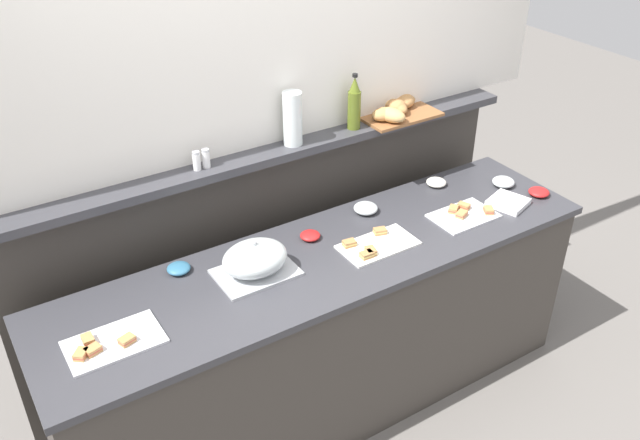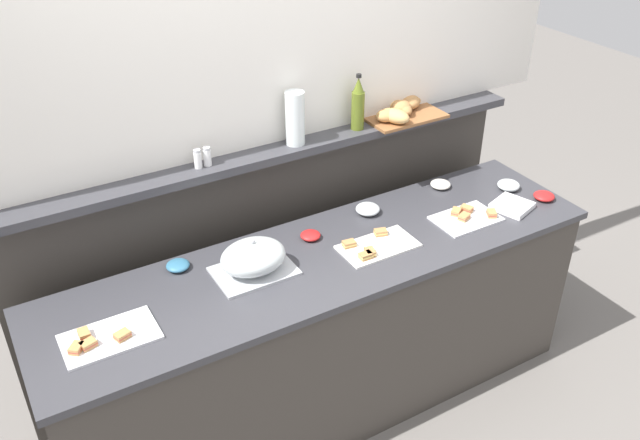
% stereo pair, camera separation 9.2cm
% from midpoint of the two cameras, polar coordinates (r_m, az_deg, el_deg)
% --- Properties ---
extents(ground_plane, '(12.00, 12.00, 0.00)m').
position_cam_midpoint_polar(ground_plane, '(3.98, -4.91, -9.63)').
color(ground_plane, slate).
extents(buffet_counter, '(2.59, 0.66, 0.91)m').
position_cam_midpoint_polar(buffet_counter, '(3.28, -0.25, -9.56)').
color(buffet_counter, '#3D3833').
rests_on(buffet_counter, ground_plane).
extents(back_ledge_unit, '(2.65, 0.22, 1.26)m').
position_cam_midpoint_polar(back_ledge_unit, '(3.50, -4.67, -2.36)').
color(back_ledge_unit, '#3D3833').
rests_on(back_ledge_unit, ground_plane).
extents(sandwich_platter_rear, '(0.35, 0.19, 0.04)m').
position_cam_midpoint_polar(sandwich_platter_rear, '(3.05, 3.82, -2.12)').
color(sandwich_platter_rear, white).
rests_on(sandwich_platter_rear, buffet_counter).
extents(sandwich_platter_side, '(0.31, 0.21, 0.04)m').
position_cam_midpoint_polar(sandwich_platter_side, '(3.33, 11.29, 0.47)').
color(sandwich_platter_side, silver).
rests_on(sandwich_platter_side, buffet_counter).
extents(sandwich_platter_front, '(0.35, 0.21, 0.04)m').
position_cam_midpoint_polar(sandwich_platter_front, '(2.67, -18.21, -9.81)').
color(sandwich_platter_front, silver).
rests_on(sandwich_platter_front, buffet_counter).
extents(serving_cloche, '(0.34, 0.24, 0.17)m').
position_cam_midpoint_polar(serving_cloche, '(2.86, -6.41, -3.34)').
color(serving_cloche, '#B7BABF').
rests_on(serving_cloche, buffet_counter).
extents(glass_bowl_large, '(0.11, 0.11, 0.05)m').
position_cam_midpoint_polar(glass_bowl_large, '(3.64, 14.49, 3.09)').
color(glass_bowl_large, silver).
rests_on(glass_bowl_large, buffet_counter).
extents(glass_bowl_medium, '(0.12, 0.12, 0.05)m').
position_cam_midpoint_polar(glass_bowl_medium, '(3.30, 3.07, 0.97)').
color(glass_bowl_medium, silver).
rests_on(glass_bowl_medium, buffet_counter).
extents(condiment_bowl_dark, '(0.10, 0.10, 0.04)m').
position_cam_midpoint_polar(condiment_bowl_dark, '(2.96, -12.69, -4.00)').
color(condiment_bowl_dark, teal).
rests_on(condiment_bowl_dark, buffet_counter).
extents(condiment_bowl_red, '(0.09, 0.09, 0.03)m').
position_cam_midpoint_polar(condiment_bowl_red, '(3.10, -1.68, -1.32)').
color(condiment_bowl_red, red).
rests_on(condiment_bowl_red, buffet_counter).
extents(condiment_bowl_cream, '(0.10, 0.10, 0.04)m').
position_cam_midpoint_polar(condiment_bowl_cream, '(3.57, 9.04, 3.15)').
color(condiment_bowl_cream, silver).
rests_on(condiment_bowl_cream, buffet_counter).
extents(condiment_bowl_teal, '(0.11, 0.11, 0.04)m').
position_cam_midpoint_polar(condiment_bowl_teal, '(3.60, 17.26, 2.26)').
color(condiment_bowl_teal, red).
rests_on(condiment_bowl_teal, buffet_counter).
extents(napkin_stack, '(0.21, 0.21, 0.03)m').
position_cam_midpoint_polar(napkin_stack, '(3.47, 14.83, 1.44)').
color(napkin_stack, white).
rests_on(napkin_stack, buffet_counter).
extents(olive_oil_bottle, '(0.06, 0.06, 0.28)m').
position_cam_midpoint_polar(olive_oil_bottle, '(3.29, 2.09, 9.71)').
color(olive_oil_bottle, '#56661E').
rests_on(olive_oil_bottle, back_ledge_unit).
extents(salt_shaker, '(0.03, 0.03, 0.09)m').
position_cam_midpoint_polar(salt_shaker, '(2.98, -11.23, 4.91)').
color(salt_shaker, white).
rests_on(salt_shaker, back_ledge_unit).
extents(pepper_shaker, '(0.03, 0.03, 0.09)m').
position_cam_midpoint_polar(pepper_shaker, '(2.99, -10.45, 5.12)').
color(pepper_shaker, white).
rests_on(pepper_shaker, back_ledge_unit).
extents(bread_basket, '(0.40, 0.31, 0.08)m').
position_cam_midpoint_polar(bread_basket, '(3.47, 5.64, 9.29)').
color(bread_basket, brown).
rests_on(bread_basket, back_ledge_unit).
extents(water_carafe, '(0.09, 0.09, 0.25)m').
position_cam_midpoint_polar(water_carafe, '(3.12, -3.18, 8.51)').
color(water_carafe, silver).
rests_on(water_carafe, back_ledge_unit).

